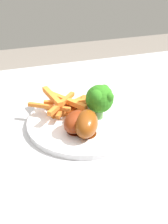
% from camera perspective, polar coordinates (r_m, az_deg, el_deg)
% --- Properties ---
extents(dining_table, '(1.22, 0.84, 0.74)m').
position_cam_1_polar(dining_table, '(0.66, -0.99, -11.58)').
color(dining_table, '#B7B7BC').
rests_on(dining_table, ground_plane).
extents(dinner_plate, '(0.25, 0.25, 0.01)m').
position_cam_1_polar(dinner_plate, '(0.63, 0.00, -2.03)').
color(dinner_plate, white).
rests_on(dinner_plate, dining_table).
extents(broccoli_floret_front, '(0.06, 0.06, 0.08)m').
position_cam_1_polar(broccoli_floret_front, '(0.62, 3.23, 2.82)').
color(broccoli_floret_front, '#73AE60').
rests_on(broccoli_floret_front, dinner_plate).
extents(carrot_fries_pile, '(0.15, 0.12, 0.04)m').
position_cam_1_polar(carrot_fries_pile, '(0.65, -3.32, 1.48)').
color(carrot_fries_pile, orange).
rests_on(carrot_fries_pile, dinner_plate).
extents(chicken_drumstick_near, '(0.08, 0.12, 0.05)m').
position_cam_1_polar(chicken_drumstick_near, '(0.58, 0.53, -2.14)').
color(chicken_drumstick_near, '#5B2309').
rests_on(chicken_drumstick_near, dinner_plate).
extents(chicken_drumstick_far, '(0.10, 0.10, 0.04)m').
position_cam_1_polar(chicken_drumstick_far, '(0.58, -1.22, -1.99)').
color(chicken_drumstick_far, '#591909').
rests_on(chicken_drumstick_far, dinner_plate).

